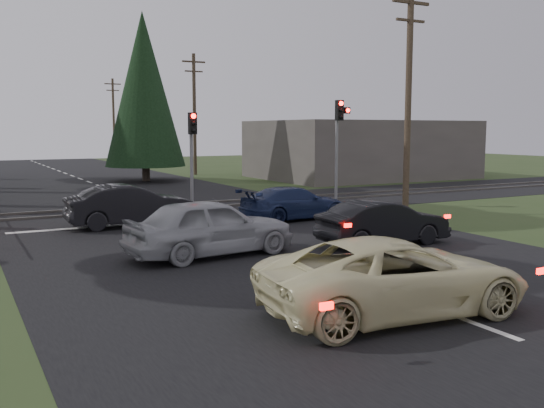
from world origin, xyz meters
TOP-DOWN VIEW (x-y plane):
  - ground at (0.00, 0.00)m, footprint 120.00×120.00m
  - road at (0.00, 10.00)m, footprint 14.00×100.00m
  - rail_corridor at (0.00, 12.00)m, footprint 120.00×8.00m
  - stop_line at (0.00, 8.20)m, footprint 13.00×0.35m
  - rail_near at (0.00, 11.20)m, footprint 120.00×0.12m
  - rail_far at (0.00, 12.80)m, footprint 120.00×0.12m
  - traffic_signal_right at (7.55, 9.47)m, footprint 0.68×0.48m
  - traffic_signal_center at (1.00, 10.68)m, footprint 0.32×0.48m
  - utility_pole_near at (8.50, 6.00)m, footprint 1.80×0.26m
  - utility_pole_mid at (8.50, 30.00)m, footprint 1.80×0.26m
  - utility_pole_far at (8.50, 55.00)m, footprint 1.80×0.26m
  - conifer_tree at (3.50, 26.00)m, footprint 5.20×5.20m
  - building_right at (18.00, 22.00)m, footprint 14.00×10.00m
  - cream_coupe at (-0.89, -4.67)m, footprint 5.31×2.84m
  - dark_hatchback at (3.23, 0.84)m, footprint 4.05×1.58m
  - silver_car at (-1.88, 1.78)m, footprint 4.79×2.33m
  - blue_sedan at (3.46, 6.48)m, footprint 4.42×2.09m
  - dark_car_far at (-2.41, 7.81)m, footprint 4.47×1.60m

SIDE VIEW (x-z plane):
  - ground at x=0.00m, z-range 0.00..0.00m
  - road at x=0.00m, z-range 0.00..0.01m
  - rail_corridor at x=0.00m, z-range 0.00..0.01m
  - stop_line at x=0.00m, z-range 0.01..0.01m
  - rail_near at x=0.00m, z-range 0.00..0.10m
  - rail_far at x=0.00m, z-range 0.00..0.10m
  - blue_sedan at x=3.46m, z-range 0.00..1.25m
  - dark_hatchback at x=3.23m, z-range 0.00..1.32m
  - cream_coupe at x=-0.89m, z-range 0.00..1.42m
  - dark_car_far at x=-2.41m, z-range 0.00..1.47m
  - silver_car at x=-1.88m, z-range 0.00..1.57m
  - building_right at x=18.00m, z-range 0.00..4.00m
  - traffic_signal_center at x=1.00m, z-range 0.76..4.86m
  - traffic_signal_right at x=7.55m, z-range 0.96..5.66m
  - utility_pole_near at x=8.50m, z-range 0.23..9.23m
  - utility_pole_mid at x=8.50m, z-range 0.23..9.23m
  - utility_pole_far at x=8.50m, z-range 0.23..9.23m
  - conifer_tree at x=3.50m, z-range 0.49..11.49m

